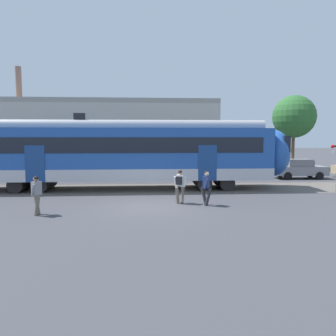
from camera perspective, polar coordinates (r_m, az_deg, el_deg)
name	(u,v)px	position (r m, az deg, el deg)	size (l,w,h in m)	color
ground_plane	(148,207)	(15.55, -3.43, -6.73)	(160.00, 160.00, 0.00)	#424247
pedestrian_grey	(37,192)	(14.77, -21.91, -3.96)	(0.48, 0.67, 1.67)	#6B6051
pedestrian_white	(180,184)	(16.08, 2.09, -2.74)	(0.65, 0.58, 1.67)	#6B6051
pedestrian_navy	(206,185)	(15.75, 6.68, -3.05)	(0.53, 0.66, 1.67)	#28282D
parked_car_grey	(299,169)	(27.80, 21.86, -0.12)	(4.04, 1.83, 1.54)	gray
background_building	(95,138)	(29.39, -12.60, 5.15)	(21.02, 5.00, 9.20)	beige
street_tree_right	(294,117)	(35.49, 21.09, 8.33)	(4.26, 4.26, 7.44)	brown
street_tree_left	(71,117)	(31.21, -16.54, 8.50)	(3.20, 3.20, 6.71)	brown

